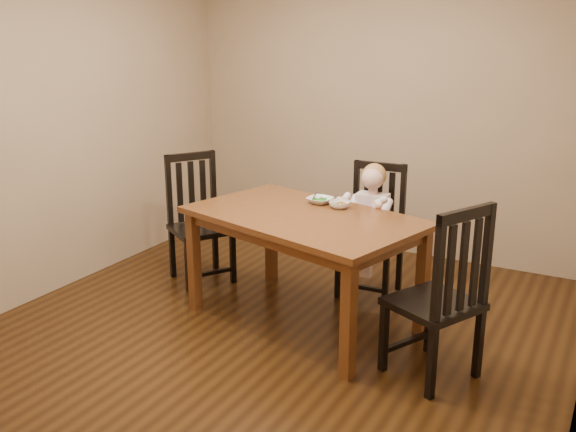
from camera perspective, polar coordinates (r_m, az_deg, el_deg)
The scene contains 9 objects.
room at distance 4.37m, azimuth -0.56°, elevation 6.35°, with size 4.01×4.01×2.71m.
dining_table at distance 4.62m, azimuth 1.40°, elevation -1.00°, with size 1.86×1.39×0.83m.
chair_child at distance 5.26m, azimuth 7.53°, elevation -1.47°, with size 0.48×0.46×1.07m.
chair_left at distance 5.55m, azimuth -7.96°, elevation -0.41°, with size 0.63×0.64×1.09m.
chair_right at distance 4.02m, azimuth 13.46°, elevation -7.02°, with size 0.64×0.65×1.14m.
toddler at distance 5.16m, azimuth 7.40°, elevation -0.09°, with size 0.33×0.42×0.57m, color white, non-canonical shape.
bowl_peas at distance 4.88m, azimuth 2.87°, elevation 1.40°, with size 0.19×0.19×0.05m, color white.
bowl_veg at distance 4.76m, azimuth 4.60°, elevation 1.01°, with size 0.16×0.16×0.05m, color white.
fork at distance 4.88m, azimuth 2.36°, elevation 1.68°, with size 0.03×0.13×0.05m.
Camera 1 is at (2.09, -3.76, 2.12)m, focal length 40.00 mm.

